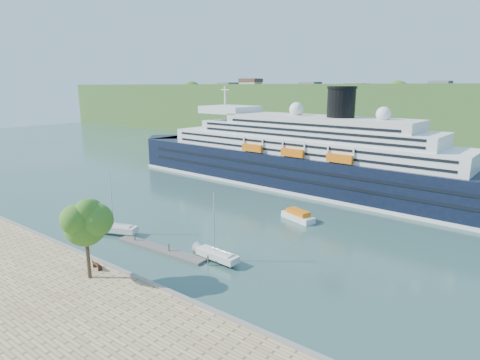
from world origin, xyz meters
The scene contains 10 objects.
ground centered at (0.00, 0.00, 0.00)m, with size 400.00×400.00×0.00m, color #294945.
far_hillside centered at (0.00, 145.00, 12.00)m, with size 400.00×50.00×24.00m, color #3B6227.
quay_coping centered at (0.00, -0.20, 1.15)m, with size 220.00×0.50×0.30m, color slate.
cruise_ship centered at (-2.27, 53.87, 11.62)m, with size 103.52×15.07×23.25m, color black, non-canonical shape.
park_bench centered at (1.41, -1.53, 1.55)m, with size 1.72×0.71×1.10m, color #441F13, non-canonical shape.
promenade_tree centered at (2.70, -3.43, 6.30)m, with size 6.40×6.40×10.61m, color #2F6C1C, non-canonical shape.
floating_pontoon centered at (1.40, 8.66, 0.18)m, with size 16.00×1.96×0.36m, color #66615B, non-canonical shape.
sailboat_white_near centered at (-8.97, 8.80, 4.83)m, with size 7.49×2.08×9.67m, color silver, non-canonical shape.
sailboat_white_far centered at (10.52, 10.73, 4.62)m, with size 7.16×1.99×9.25m, color silver, non-canonical shape.
tender_launch centered at (10.67, 32.59, 0.92)m, with size 6.63×2.27×1.83m, color orange, non-canonical shape.
Camera 1 is at (43.37, -27.43, 23.19)m, focal length 30.00 mm.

